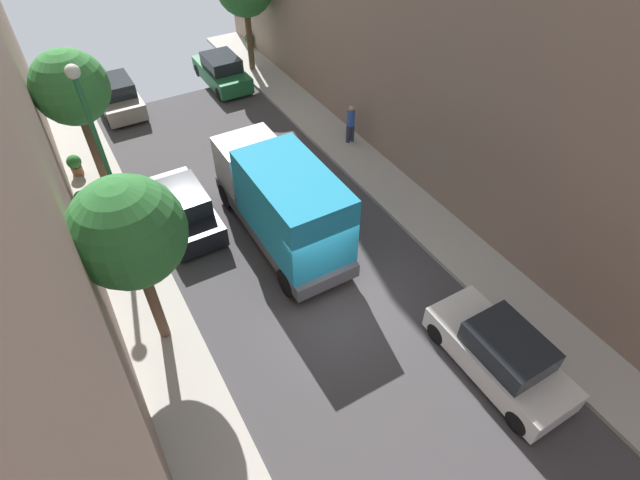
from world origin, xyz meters
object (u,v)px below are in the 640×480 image
(delivery_truck, at_px, (282,201))
(potted_plant_0, at_px, (75,164))
(parked_car_right_1, at_px, (501,354))
(potted_plant_4, at_px, (38,79))
(parked_car_left_2, at_px, (183,208))
(parked_car_left_3, at_px, (117,95))
(street_tree_0, at_px, (71,88))
(lamp_post, at_px, (93,128))
(parked_car_right_2, at_px, (222,71))
(pedestrian, at_px, (351,123))
(potted_plant_3, at_px, (83,201))
(street_tree_2, at_px, (129,233))
(potted_plant_5, at_px, (249,40))

(delivery_truck, relative_size, potted_plant_0, 7.60)
(parked_car_right_1, xyz_separation_m, potted_plant_4, (-8.46, 23.96, -0.05))
(potted_plant_0, bearing_deg, parked_car_left_2, -60.10)
(parked_car_left_3, distance_m, parked_car_right_1, 20.73)
(delivery_truck, relative_size, street_tree_0, 1.26)
(lamp_post, bearing_deg, potted_plant_0, 103.95)
(parked_car_right_2, distance_m, lamp_post, 11.75)
(pedestrian, height_order, lamp_post, lamp_post)
(parked_car_right_2, xyz_separation_m, potted_plant_0, (-8.26, -4.76, -0.09))
(parked_car_left_3, bearing_deg, potted_plant_4, 127.84)
(parked_car_right_2, xyz_separation_m, pedestrian, (2.67, -8.28, 0.35))
(parked_car_left_3, xyz_separation_m, pedestrian, (8.07, -8.35, 0.35))
(potted_plant_3, bearing_deg, street_tree_0, 61.84)
(potted_plant_0, height_order, potted_plant_3, potted_plant_3)
(parked_car_left_3, height_order, parked_car_right_1, same)
(delivery_truck, relative_size, pedestrian, 3.84)
(parked_car_right_1, height_order, delivery_truck, delivery_truck)
(delivery_truck, xyz_separation_m, lamp_post, (-4.60, 3.76, 2.20))
(parked_car_right_1, height_order, parked_car_right_2, same)
(street_tree_2, distance_m, potted_plant_0, 10.19)
(street_tree_0, bearing_deg, potted_plant_4, 96.30)
(parked_car_left_2, relative_size, potted_plant_4, 4.75)
(parked_car_left_2, bearing_deg, pedestrian, 10.16)
(street_tree_2, distance_m, potted_plant_3, 7.75)
(potted_plant_4, bearing_deg, lamp_post, -84.74)
(pedestrian, distance_m, potted_plant_5, 11.65)
(parked_car_left_2, xyz_separation_m, street_tree_0, (-2.01, 4.22, 3.28))
(parked_car_left_2, bearing_deg, potted_plant_0, 119.90)
(parked_car_right_2, bearing_deg, street_tree_0, -143.40)
(street_tree_2, relative_size, potted_plant_4, 6.15)
(parked_car_left_2, relative_size, pedestrian, 2.44)
(street_tree_2, xyz_separation_m, potted_plant_0, (-0.66, 9.53, -3.54))
(parked_car_left_3, xyz_separation_m, parked_car_right_1, (5.40, -20.02, 0.00))
(parked_car_left_3, bearing_deg, potted_plant_3, -112.08)
(delivery_truck, bearing_deg, lamp_post, 140.73)
(parked_car_right_2, bearing_deg, potted_plant_0, -150.03)
(potted_plant_4, xyz_separation_m, lamp_post, (1.16, -12.62, 3.32))
(pedestrian, height_order, potted_plant_4, pedestrian)
(parked_car_left_3, bearing_deg, parked_car_right_1, -74.90)
(parked_car_right_1, xyz_separation_m, potted_plant_5, (3.05, 23.30, -0.12))
(potted_plant_5, bearing_deg, street_tree_0, -139.72)
(potted_plant_3, bearing_deg, lamp_post, -45.84)
(delivery_truck, bearing_deg, potted_plant_0, 126.14)
(parked_car_left_3, xyz_separation_m, street_tree_2, (-2.19, -14.36, 3.45))
(parked_car_right_2, distance_m, potted_plant_3, 11.25)
(parked_car_left_3, xyz_separation_m, potted_plant_3, (-3.04, -7.50, -0.05))
(potted_plant_4, distance_m, potted_plant_5, 11.53)
(parked_car_left_3, relative_size, street_tree_2, 0.77)
(delivery_truck, bearing_deg, parked_car_left_2, 135.62)
(parked_car_right_2, bearing_deg, potted_plant_4, 154.64)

